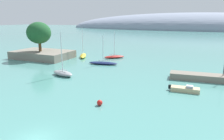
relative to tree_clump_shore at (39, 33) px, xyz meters
name	(u,v)px	position (x,y,z in m)	size (l,w,h in m)	color
shore_outcrop	(43,55)	(0.08, 0.83, -6.77)	(17.66, 11.16, 2.32)	gray
tree_clump_shore	(39,33)	(0.00, 0.00, 0.00)	(7.25, 7.25, 8.90)	brown
distant_ridge	(194,29)	(35.65, 202.26, -7.93)	(301.48, 83.98, 35.92)	gray
sailboat_yellow_near_shore	(83,55)	(10.93, 7.18, -7.35)	(5.18, 7.75, 9.36)	yellow
sailboat_grey_mid_mooring	(63,73)	(18.37, -13.93, -7.29)	(6.23, 3.96, 9.49)	gray
sailboat_navy_outer_mooring	(103,63)	(21.50, 0.09, -7.50)	(8.31, 3.51, 7.85)	navy
sailboat_red_end_of_line	(114,57)	(20.82, 9.63, -7.43)	(6.30, 5.81, 8.40)	red
motorboat_sand_foreground	(185,89)	(43.98, -14.10, -7.51)	(5.22, 1.93, 1.15)	#C6B284
mooring_buoy_red	(100,103)	(33.05, -25.25, -7.51)	(0.83, 0.83, 0.83)	red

